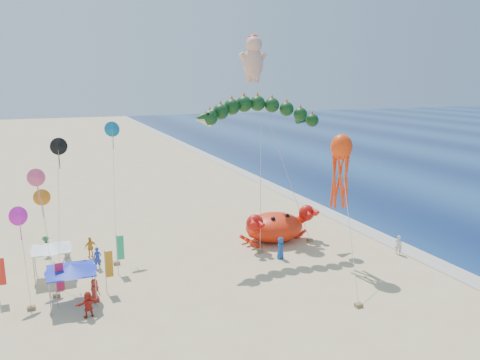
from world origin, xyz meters
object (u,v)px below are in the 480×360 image
Objects in this scene: dragon_kite at (259,116)px; canopy_blue at (71,268)px; crab_inflatable at (275,226)px; cherub_kite at (253,58)px; canopy_white at (51,246)px; octopus_kite at (341,166)px.

canopy_blue is at bearing -161.17° from dragon_kite.
crab_inflatable is 2.21× the size of canopy_blue.
cherub_kite is (2.32, 6.51, 5.12)m from dragon_kite.
crab_inflatable is 0.39× the size of cherub_kite.
canopy_blue and canopy_white have the same top height.
cherub_kite is at bearing 20.05° from canopy_white.
cherub_kite is 1.80× the size of octopus_kite.
crab_inflatable is 0.70× the size of octopus_kite.
cherub_kite is (0.52, 6.27, 15.29)m from crab_inflatable.
octopus_kite reaches higher than canopy_blue.
crab_inflatable reaches higher than canopy_blue.
octopus_kite is 22.95m from canopy_white.
octopus_kite is at bearing -69.72° from crab_inflatable.
canopy_white is (-17.33, -0.67, -9.16)m from dragon_kite.
cherub_kite is 26.28m from canopy_blue.
dragon_kite is 3.86× the size of canopy_blue.
canopy_blue is at bearing -162.24° from crab_inflatable.
canopy_white is at bearing 103.41° from canopy_blue.
crab_inflatable is 19.18m from canopy_white.
dragon_kite is 1.22× the size of octopus_kite.
canopy_blue is (-17.98, -5.76, 1.02)m from crab_inflatable.
dragon_kite is (-1.80, -0.24, 10.17)m from crab_inflatable.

